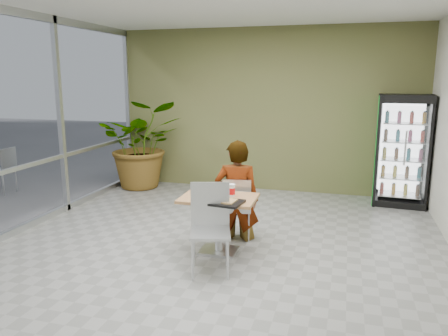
# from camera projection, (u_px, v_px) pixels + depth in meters

# --- Properties ---
(ground) EXTENTS (7.00, 7.00, 0.00)m
(ground) POSITION_uv_depth(u_px,v_px,m) (213.00, 254.00, 5.64)
(ground) COLOR gray
(ground) RESTS_ON ground
(room_envelope) EXTENTS (6.00, 7.00, 3.20)m
(room_envelope) POSITION_uv_depth(u_px,v_px,m) (213.00, 131.00, 5.31)
(room_envelope) COLOR silver
(room_envelope) RESTS_ON ground
(storefront_frame) EXTENTS (0.10, 7.00, 3.20)m
(storefront_frame) POSITION_uv_depth(u_px,v_px,m) (8.00, 124.00, 6.11)
(storefront_frame) COLOR #B2B4B7
(storefront_frame) RESTS_ON ground
(dining_table) EXTENTS (0.96, 0.68, 0.75)m
(dining_table) POSITION_uv_depth(u_px,v_px,m) (219.00, 213.00, 5.61)
(dining_table) COLOR #A27C45
(dining_table) RESTS_ON ground
(chair_far) EXTENTS (0.45, 0.46, 0.88)m
(chair_far) POSITION_uv_depth(u_px,v_px,m) (237.00, 204.00, 6.08)
(chair_far) COLOR #B2B4B7
(chair_far) RESTS_ON ground
(chair_near) EXTENTS (0.58, 0.58, 1.04)m
(chair_near) POSITION_uv_depth(u_px,v_px,m) (210.00, 220.00, 5.10)
(chair_near) COLOR #B2B4B7
(chair_near) RESTS_ON ground
(seated_woman) EXTENTS (0.69, 0.51, 1.71)m
(seated_woman) POSITION_uv_depth(u_px,v_px,m) (237.00, 200.00, 6.11)
(seated_woman) COLOR black
(seated_woman) RESTS_ON ground
(pizza_plate) EXTENTS (0.35, 0.29, 0.03)m
(pizza_plate) POSITION_uv_depth(u_px,v_px,m) (220.00, 194.00, 5.64)
(pizza_plate) COLOR silver
(pizza_plate) RESTS_ON dining_table
(soda_cup) EXTENTS (0.09, 0.09, 0.16)m
(soda_cup) POSITION_uv_depth(u_px,v_px,m) (232.00, 190.00, 5.57)
(soda_cup) COLOR silver
(soda_cup) RESTS_ON dining_table
(napkin_stack) EXTENTS (0.21, 0.21, 0.02)m
(napkin_stack) POSITION_uv_depth(u_px,v_px,m) (198.00, 200.00, 5.40)
(napkin_stack) COLOR silver
(napkin_stack) RESTS_ON dining_table
(cafeteria_tray) EXTENTS (0.53, 0.42, 0.03)m
(cafeteria_tray) POSITION_uv_depth(u_px,v_px,m) (222.00, 202.00, 5.27)
(cafeteria_tray) COLOR black
(cafeteria_tray) RESTS_ON dining_table
(beverage_fridge) EXTENTS (0.94, 0.75, 1.96)m
(beverage_fridge) POSITION_uv_depth(u_px,v_px,m) (402.00, 150.00, 7.69)
(beverage_fridge) COLOR black
(beverage_fridge) RESTS_ON ground
(potted_plant) EXTENTS (2.06, 1.95, 1.80)m
(potted_plant) POSITION_uv_depth(u_px,v_px,m) (142.00, 144.00, 8.95)
(potted_plant) COLOR #2C6E32
(potted_plant) RESTS_ON ground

